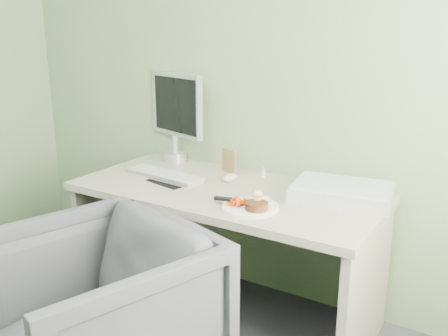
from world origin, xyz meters
The scene contains 15 objects.
wall_back centered at (0.00, 2.00, 1.35)m, with size 3.50×3.50×0.00m, color gray.
desk centered at (0.00, 1.62, 0.55)m, with size 1.60×0.75×0.73m.
plate centered at (0.25, 1.43, 0.74)m, with size 0.26×0.26×0.01m, color white.
steak centered at (0.29, 1.41, 0.76)m, with size 0.10×0.10×0.03m, color black.
potato_pile centered at (0.27, 1.48, 0.77)m, with size 0.11×0.08×0.06m, color #A4764F.
carrot_heap centered at (0.19, 1.41, 0.77)m, with size 0.07×0.06×0.04m, color red.
steak_knife centered at (0.15, 1.43, 0.76)m, with size 0.23×0.08×0.02m.
mousepad centered at (-0.31, 1.59, 0.73)m, with size 0.24×0.21×0.00m, color black.
keyboard centered at (-0.39, 1.61, 0.75)m, with size 0.47×0.14×0.02m, color white.
computer_mouse centered at (-0.05, 1.75, 0.75)m, with size 0.06×0.11×0.04m, color white.
photo_frame centered at (-0.14, 1.88, 0.80)m, with size 0.11×0.01×0.14m, color #A0754A.
eyedrop_bottle centered at (0.08, 1.90, 0.76)m, with size 0.02×0.02×0.07m.
scanner centered at (0.57, 1.76, 0.77)m, with size 0.47×0.31×0.07m, color silver.
monitor centered at (-0.55, 1.94, 1.03)m, with size 0.44×0.18×0.54m.
desk_chair centered at (-0.11, 0.80, 0.38)m, with size 0.81×0.83×0.76m, color #3A3A3F.
Camera 1 is at (1.28, -0.47, 1.55)m, focal length 40.00 mm.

